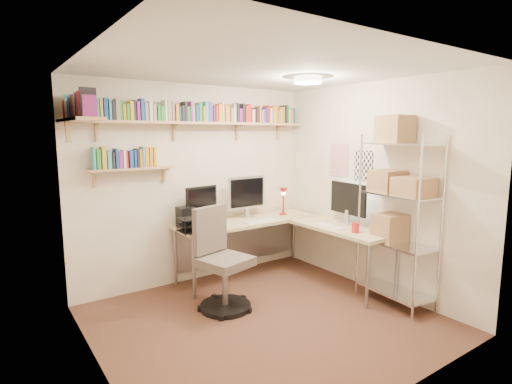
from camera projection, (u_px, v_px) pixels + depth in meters
ground at (266, 320)px, 4.09m from camera, size 3.20×3.20×0.00m
room_shell at (267, 170)px, 3.86m from camera, size 3.24×3.04×2.52m
wall_shelves at (172, 122)px, 4.61m from camera, size 3.12×1.09×0.80m
corner_desk at (264, 223)px, 5.10m from camera, size 2.11×1.95×1.33m
office_chair at (221, 266)px, 4.33m from camera, size 0.60×0.61×1.11m
wire_rack at (396, 189)px, 4.34m from camera, size 0.47×0.85×2.09m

